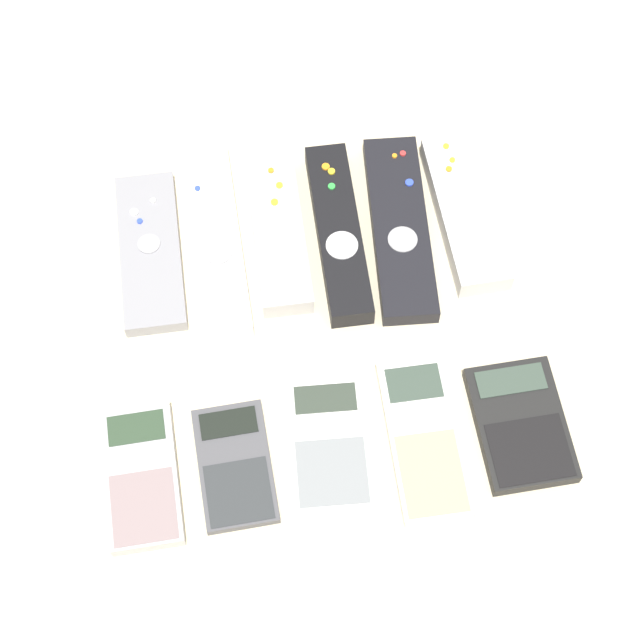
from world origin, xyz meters
name	(u,v)px	position (x,y,z in m)	size (l,w,h in m)	color
ground_plane	(324,355)	(0.00, 0.00, 0.00)	(3.00, 3.00, 0.00)	beige
remote_0	(150,252)	(-0.16, 0.13, 0.01)	(0.06, 0.18, 0.02)	gray
remote_1	(217,240)	(-0.09, 0.13, 0.01)	(0.05, 0.22, 0.02)	white
remote_2	(279,235)	(-0.03, 0.13, 0.01)	(0.05, 0.17, 0.03)	#B7B7BC
remote_3	(338,233)	(0.03, 0.13, 0.01)	(0.04, 0.20, 0.03)	black
remote_4	(400,228)	(0.09, 0.13, 0.01)	(0.07, 0.21, 0.02)	black
remote_5	(465,213)	(0.16, 0.13, 0.01)	(0.06, 0.18, 0.03)	silver
calculator_0	(142,477)	(-0.18, -0.10, 0.01)	(0.07, 0.13, 0.02)	#B2B2B7
calculator_1	(235,466)	(-0.09, -0.10, 0.01)	(0.07, 0.12, 0.01)	#4C4C51
calculator_2	(329,444)	(-0.01, -0.09, 0.01)	(0.08, 0.13, 0.01)	silver
calculator_3	(424,439)	(0.08, -0.10, 0.01)	(0.07, 0.16, 0.02)	silver
calculator_4	(521,424)	(0.17, -0.10, 0.01)	(0.09, 0.13, 0.02)	black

